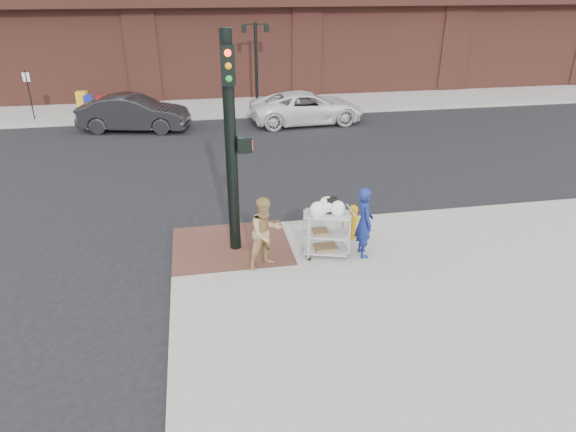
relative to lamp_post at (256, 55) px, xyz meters
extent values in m
plane|color=black|center=(-2.00, -16.00, -2.62)|extent=(220.00, 220.00, 0.00)
cube|color=gray|center=(10.50, 16.00, -2.54)|extent=(65.00, 36.00, 0.15)
cube|color=#543027|center=(-2.60, -15.10, -2.46)|extent=(2.80, 2.40, 0.01)
cylinder|color=black|center=(0.00, 0.00, -0.47)|extent=(0.16, 0.16, 4.00)
cube|color=black|center=(0.00, 0.00, 1.43)|extent=(1.20, 0.06, 0.06)
cube|color=black|center=(-0.55, 0.00, 1.23)|extent=(0.22, 0.22, 0.35)
cube|color=black|center=(0.55, 0.00, 1.23)|extent=(0.22, 0.22, 0.35)
cylinder|color=black|center=(-10.50, -1.00, -1.37)|extent=(0.05, 0.05, 2.20)
cylinder|color=black|center=(-2.50, -15.20, 0.03)|extent=(0.26, 0.26, 5.00)
cube|color=black|center=(-2.20, -15.20, 0.08)|extent=(0.32, 0.28, 0.34)
cube|color=#FF260C|center=(-2.04, -15.20, 0.08)|extent=(0.02, 0.18, 0.22)
cube|color=black|center=(-2.50, -15.48, 1.83)|extent=(0.28, 0.18, 0.80)
imported|color=navy|center=(0.39, -16.08, -1.63)|extent=(0.42, 0.62, 1.68)
imported|color=#A27F4C|center=(-1.90, -16.18, -1.64)|extent=(0.98, 0.89, 1.65)
imported|color=black|center=(-5.79, -3.33, -1.85)|extent=(4.87, 2.51, 1.53)
imported|color=white|center=(1.86, -3.45, -1.90)|extent=(5.27, 2.66, 1.43)
cube|color=#A8A9AE|center=(-0.45, -15.93, -1.44)|extent=(1.14, 0.84, 0.03)
cube|color=#A8A9AE|center=(-0.45, -15.93, -1.93)|extent=(1.14, 0.84, 0.03)
cube|color=#A8A9AE|center=(-0.45, -15.93, -2.34)|extent=(1.14, 0.84, 0.03)
cube|color=black|center=(-0.34, -15.87, -1.26)|extent=(0.25, 0.16, 0.36)
cube|color=brown|center=(-0.59, -15.93, -1.87)|extent=(0.34, 0.38, 0.09)
cube|color=brown|center=(-0.45, -15.93, -2.29)|extent=(0.52, 0.41, 0.08)
cylinder|color=gold|center=(0.42, -15.17, -2.43)|extent=(0.28, 0.28, 0.08)
cylinder|color=gold|center=(0.42, -15.17, -2.06)|extent=(0.20, 0.20, 0.63)
sphere|color=gold|center=(0.42, -15.17, -1.72)|extent=(0.22, 0.22, 0.22)
cylinder|color=gold|center=(0.42, -15.17, -2.01)|extent=(0.41, 0.09, 0.09)
cube|color=maroon|center=(-7.43, -0.82, -2.01)|extent=(0.45, 0.42, 0.91)
cube|color=yellow|center=(-8.37, -0.52, -1.92)|extent=(0.50, 0.46, 1.09)
cube|color=navy|center=(-8.05, -0.81, -1.98)|extent=(0.44, 0.41, 0.97)
camera|label=1|loc=(-3.25, -26.15, 3.40)|focal=32.00mm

